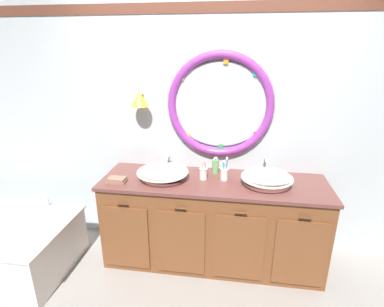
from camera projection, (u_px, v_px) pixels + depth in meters
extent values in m
plane|color=gray|center=(200.00, 274.00, 2.78)|extent=(14.00, 14.00, 0.00)
cube|color=silver|center=(209.00, 123.00, 2.90)|extent=(6.40, 0.08, 2.60)
cube|color=brown|center=(211.00, 7.00, 2.51)|extent=(6.27, 0.01, 0.09)
ellipsoid|color=silver|center=(220.00, 106.00, 2.77)|extent=(0.92, 0.02, 0.79)
torus|color=purple|center=(220.00, 106.00, 2.76)|extent=(0.99, 0.08, 0.99)
cube|color=silver|center=(270.00, 108.00, 2.70)|extent=(0.05, 0.01, 0.05)
cube|color=teal|center=(256.00, 74.00, 2.62)|extent=(0.05, 0.01, 0.05)
cube|color=orange|center=(226.00, 62.00, 2.62)|extent=(0.05, 0.01, 0.05)
cube|color=silver|center=(181.00, 78.00, 2.73)|extent=(0.05, 0.01, 0.05)
cube|color=yellow|center=(172.00, 100.00, 2.81)|extent=(0.05, 0.01, 0.05)
cube|color=yellow|center=(188.00, 135.00, 2.90)|extent=(0.05, 0.01, 0.05)
cube|color=green|center=(221.00, 146.00, 2.89)|extent=(0.04, 0.01, 0.04)
cube|color=red|center=(256.00, 134.00, 2.79)|extent=(0.05, 0.01, 0.05)
cylinder|color=#4C3823|center=(141.00, 96.00, 2.82)|extent=(0.02, 0.09, 0.02)
cone|color=gold|center=(140.00, 99.00, 2.78)|extent=(0.17, 0.17, 0.14)
cube|color=brown|center=(212.00, 222.00, 2.86)|extent=(2.02, 0.61, 0.82)
cube|color=brown|center=(214.00, 182.00, 2.72)|extent=(2.06, 0.64, 0.03)
cube|color=brown|center=(216.00, 177.00, 3.02)|extent=(2.02, 0.02, 0.11)
cube|color=brown|center=(126.00, 238.00, 2.69)|extent=(0.42, 0.02, 0.62)
cylinder|color=#422D1E|center=(122.00, 204.00, 2.56)|extent=(0.10, 0.01, 0.01)
cube|color=brown|center=(181.00, 243.00, 2.62)|extent=(0.42, 0.02, 0.62)
cylinder|color=#422D1E|center=(180.00, 209.00, 2.49)|extent=(0.10, 0.01, 0.01)
cube|color=brown|center=(239.00, 249.00, 2.55)|extent=(0.42, 0.02, 0.62)
cylinder|color=#422D1E|center=(241.00, 213.00, 2.42)|extent=(0.10, 0.01, 0.01)
cube|color=brown|center=(300.00, 254.00, 2.48)|extent=(0.42, 0.02, 0.62)
cylinder|color=#422D1E|center=(306.00, 218.00, 2.35)|extent=(0.10, 0.01, 0.01)
cylinder|color=silver|center=(47.00, 201.00, 2.99)|extent=(0.04, 0.04, 0.11)
ellipsoid|color=white|center=(163.00, 172.00, 2.73)|extent=(0.46, 0.33, 0.13)
torus|color=white|center=(163.00, 172.00, 2.73)|extent=(0.48, 0.48, 0.02)
cylinder|color=silver|center=(163.00, 172.00, 2.73)|extent=(0.03, 0.03, 0.01)
ellipsoid|color=white|center=(267.00, 178.00, 2.60)|extent=(0.43, 0.26, 0.14)
torus|color=white|center=(267.00, 178.00, 2.60)|extent=(0.45, 0.45, 0.02)
cylinder|color=silver|center=(267.00, 178.00, 2.60)|extent=(0.03, 0.03, 0.01)
cylinder|color=silver|center=(169.00, 167.00, 2.99)|extent=(0.05, 0.05, 0.02)
cylinder|color=silver|center=(169.00, 161.00, 2.97)|extent=(0.02, 0.02, 0.11)
sphere|color=silver|center=(169.00, 156.00, 2.95)|extent=(0.03, 0.03, 0.03)
cylinder|color=silver|center=(167.00, 158.00, 2.90)|extent=(0.02, 0.11, 0.02)
cylinder|color=silver|center=(161.00, 165.00, 3.00)|extent=(0.04, 0.04, 0.06)
cylinder|color=silver|center=(177.00, 166.00, 2.97)|extent=(0.04, 0.04, 0.06)
cube|color=silver|center=(161.00, 162.00, 2.98)|extent=(0.05, 0.01, 0.01)
cube|color=silver|center=(177.00, 163.00, 2.96)|extent=(0.05, 0.01, 0.01)
cylinder|color=silver|center=(264.00, 173.00, 2.86)|extent=(0.05, 0.05, 0.02)
cylinder|color=silver|center=(265.00, 165.00, 2.83)|extent=(0.02, 0.02, 0.15)
sphere|color=silver|center=(265.00, 157.00, 2.81)|extent=(0.03, 0.03, 0.03)
cylinder|color=silver|center=(266.00, 159.00, 2.76)|extent=(0.02, 0.10, 0.02)
cylinder|color=silver|center=(255.00, 170.00, 2.87)|extent=(0.04, 0.04, 0.06)
cylinder|color=silver|center=(274.00, 171.00, 2.84)|extent=(0.04, 0.04, 0.06)
cube|color=silver|center=(255.00, 167.00, 2.85)|extent=(0.05, 0.01, 0.01)
cube|color=silver|center=(274.00, 168.00, 2.83)|extent=(0.05, 0.01, 0.01)
cylinder|color=white|center=(203.00, 174.00, 2.73)|extent=(0.07, 0.07, 0.10)
torus|color=white|center=(203.00, 169.00, 2.71)|extent=(0.08, 0.08, 0.01)
cylinder|color=purple|center=(205.00, 170.00, 2.72)|extent=(0.02, 0.02, 0.16)
cube|color=white|center=(206.00, 161.00, 2.69)|extent=(0.02, 0.02, 0.02)
cylinder|color=yellow|center=(202.00, 170.00, 2.72)|extent=(0.03, 0.02, 0.16)
cube|color=white|center=(202.00, 161.00, 2.69)|extent=(0.02, 0.02, 0.02)
cylinder|color=white|center=(224.00, 174.00, 2.71)|extent=(0.07, 0.07, 0.10)
torus|color=white|center=(224.00, 169.00, 2.70)|extent=(0.08, 0.08, 0.01)
cylinder|color=blue|center=(227.00, 169.00, 2.70)|extent=(0.01, 0.04, 0.19)
cube|color=white|center=(227.00, 158.00, 2.66)|extent=(0.02, 0.02, 0.02)
cylinder|color=pink|center=(224.00, 170.00, 2.72)|extent=(0.01, 0.02, 0.15)
cube|color=white|center=(224.00, 162.00, 2.69)|extent=(0.02, 0.02, 0.02)
cylinder|color=#19ADB2|center=(224.00, 171.00, 2.69)|extent=(0.03, 0.03, 0.16)
cube|color=white|center=(224.00, 161.00, 2.66)|extent=(0.02, 0.02, 0.03)
cylinder|color=#6BAD66|center=(215.00, 166.00, 2.85)|extent=(0.06, 0.06, 0.14)
cylinder|color=silver|center=(216.00, 159.00, 2.83)|extent=(0.04, 0.04, 0.02)
cylinder|color=silver|center=(216.00, 158.00, 2.81)|extent=(0.01, 0.04, 0.01)
cube|color=#936B56|center=(117.00, 181.00, 2.68)|extent=(0.17, 0.11, 0.02)
cube|color=#936B56|center=(117.00, 179.00, 2.67)|extent=(0.16, 0.11, 0.02)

